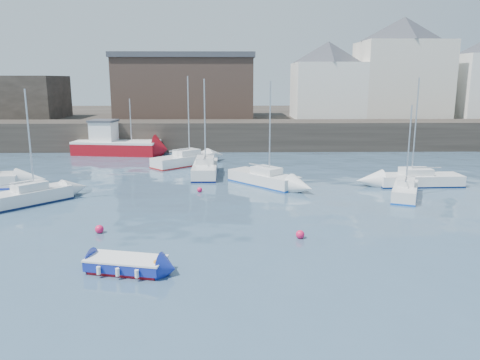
{
  "coord_description": "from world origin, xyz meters",
  "views": [
    {
      "loc": [
        -0.52,
        -15.31,
        7.4
      ],
      "look_at": [
        0.0,
        12.0,
        1.5
      ],
      "focal_mm": 35.0,
      "sensor_mm": 36.0,
      "label": 1
    }
  ],
  "objects_px": {
    "sailboat_d": "(419,179)",
    "buoy_mid": "(300,238)",
    "sailboat_f": "(205,169)",
    "sailboat_b": "(264,178)",
    "blue_dinghy": "(126,264)",
    "sailboat_a": "(27,196)",
    "sailboat_h": "(184,160)",
    "sailboat_c": "(405,191)",
    "buoy_near": "(100,233)",
    "fishing_boat": "(114,144)",
    "buoy_far": "(200,192)"
  },
  "relations": [
    {
      "from": "sailboat_a",
      "to": "sailboat_h",
      "type": "xyz_separation_m",
      "value": [
        8.25,
        12.9,
        0.02
      ]
    },
    {
      "from": "sailboat_f",
      "to": "sailboat_a",
      "type": "bearing_deg",
      "value": -140.32
    },
    {
      "from": "sailboat_d",
      "to": "buoy_mid",
      "type": "distance_m",
      "value": 14.95
    },
    {
      "from": "sailboat_d",
      "to": "buoy_mid",
      "type": "bearing_deg",
      "value": -132.23
    },
    {
      "from": "blue_dinghy",
      "to": "fishing_boat",
      "type": "relative_size",
      "value": 0.38
    },
    {
      "from": "fishing_boat",
      "to": "buoy_mid",
      "type": "bearing_deg",
      "value": -59.73
    },
    {
      "from": "sailboat_c",
      "to": "sailboat_d",
      "type": "relative_size",
      "value": 0.78
    },
    {
      "from": "sailboat_f",
      "to": "buoy_far",
      "type": "xyz_separation_m",
      "value": [
        -0.07,
        -5.62,
        -0.52
      ]
    },
    {
      "from": "fishing_boat",
      "to": "sailboat_d",
      "type": "relative_size",
      "value": 1.16
    },
    {
      "from": "blue_dinghy",
      "to": "sailboat_f",
      "type": "height_order",
      "value": "sailboat_f"
    },
    {
      "from": "sailboat_a",
      "to": "buoy_near",
      "type": "bearing_deg",
      "value": -43.28
    },
    {
      "from": "sailboat_b",
      "to": "sailboat_d",
      "type": "distance_m",
      "value": 10.99
    },
    {
      "from": "blue_dinghy",
      "to": "sailboat_h",
      "type": "bearing_deg",
      "value": 89.92
    },
    {
      "from": "sailboat_a",
      "to": "buoy_far",
      "type": "bearing_deg",
      "value": 15.99
    },
    {
      "from": "sailboat_b",
      "to": "buoy_far",
      "type": "relative_size",
      "value": 21.13
    },
    {
      "from": "sailboat_a",
      "to": "buoy_far",
      "type": "height_order",
      "value": "sailboat_a"
    },
    {
      "from": "buoy_mid",
      "to": "blue_dinghy",
      "type": "bearing_deg",
      "value": -152.64
    },
    {
      "from": "blue_dinghy",
      "to": "sailboat_d",
      "type": "relative_size",
      "value": 0.44
    },
    {
      "from": "fishing_boat",
      "to": "sailboat_h",
      "type": "xyz_separation_m",
      "value": [
        7.68,
        -6.38,
        -0.57
      ]
    },
    {
      "from": "fishing_boat",
      "to": "sailboat_c",
      "type": "xyz_separation_m",
      "value": [
        22.88,
        -18.05,
        -0.63
      ]
    },
    {
      "from": "buoy_mid",
      "to": "sailboat_f",
      "type": "bearing_deg",
      "value": 109.46
    },
    {
      "from": "buoy_near",
      "to": "sailboat_c",
      "type": "bearing_deg",
      "value": 20.96
    },
    {
      "from": "buoy_mid",
      "to": "buoy_far",
      "type": "relative_size",
      "value": 1.19
    },
    {
      "from": "sailboat_d",
      "to": "sailboat_h",
      "type": "height_order",
      "value": "sailboat_h"
    },
    {
      "from": "sailboat_c",
      "to": "sailboat_h",
      "type": "xyz_separation_m",
      "value": [
        -15.2,
        11.67,
        0.05
      ]
    },
    {
      "from": "sailboat_a",
      "to": "sailboat_d",
      "type": "distance_m",
      "value": 26.06
    },
    {
      "from": "sailboat_c",
      "to": "buoy_near",
      "type": "xyz_separation_m",
      "value": [
        -17.6,
        -6.74,
        -0.45
      ]
    },
    {
      "from": "sailboat_f",
      "to": "sailboat_h",
      "type": "height_order",
      "value": "sailboat_h"
    },
    {
      "from": "sailboat_h",
      "to": "buoy_mid",
      "type": "distance_m",
      "value": 20.75
    },
    {
      "from": "sailboat_b",
      "to": "sailboat_c",
      "type": "xyz_separation_m",
      "value": [
        8.77,
        -3.86,
        -0.03
      ]
    },
    {
      "from": "sailboat_c",
      "to": "buoy_mid",
      "type": "xyz_separation_m",
      "value": [
        -7.84,
        -7.72,
        -0.45
      ]
    },
    {
      "from": "sailboat_b",
      "to": "sailboat_h",
      "type": "height_order",
      "value": "sailboat_h"
    },
    {
      "from": "sailboat_d",
      "to": "buoy_near",
      "type": "bearing_deg",
      "value": -152.99
    },
    {
      "from": "sailboat_b",
      "to": "buoy_near",
      "type": "height_order",
      "value": "sailboat_b"
    },
    {
      "from": "blue_dinghy",
      "to": "sailboat_a",
      "type": "bearing_deg",
      "value": 128.55
    },
    {
      "from": "sailboat_h",
      "to": "sailboat_c",
      "type": "bearing_deg",
      "value": -37.53
    },
    {
      "from": "buoy_far",
      "to": "sailboat_c",
      "type": "bearing_deg",
      "value": -7.34
    },
    {
      "from": "sailboat_a",
      "to": "buoy_mid",
      "type": "relative_size",
      "value": 16.66
    },
    {
      "from": "blue_dinghy",
      "to": "buoy_near",
      "type": "height_order",
      "value": "blue_dinghy"
    },
    {
      "from": "sailboat_d",
      "to": "buoy_mid",
      "type": "height_order",
      "value": "sailboat_d"
    },
    {
      "from": "sailboat_b",
      "to": "fishing_boat",
      "type": "bearing_deg",
      "value": 134.82
    },
    {
      "from": "sailboat_b",
      "to": "sailboat_h",
      "type": "relative_size",
      "value": 0.95
    },
    {
      "from": "buoy_far",
      "to": "blue_dinghy",
      "type": "bearing_deg",
      "value": -98.62
    },
    {
      "from": "sailboat_a",
      "to": "sailboat_b",
      "type": "relative_size",
      "value": 0.94
    },
    {
      "from": "sailboat_b",
      "to": "sailboat_f",
      "type": "height_order",
      "value": "sailboat_f"
    },
    {
      "from": "sailboat_f",
      "to": "sailboat_b",
      "type": "bearing_deg",
      "value": -38.33
    },
    {
      "from": "sailboat_b",
      "to": "buoy_far",
      "type": "bearing_deg",
      "value": -154.18
    },
    {
      "from": "blue_dinghy",
      "to": "buoy_near",
      "type": "xyz_separation_m",
      "value": [
        -2.36,
        4.8,
        -0.33
      ]
    },
    {
      "from": "fishing_boat",
      "to": "sailboat_b",
      "type": "height_order",
      "value": "sailboat_b"
    },
    {
      "from": "blue_dinghy",
      "to": "sailboat_d",
      "type": "bearing_deg",
      "value": 40.5
    }
  ]
}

